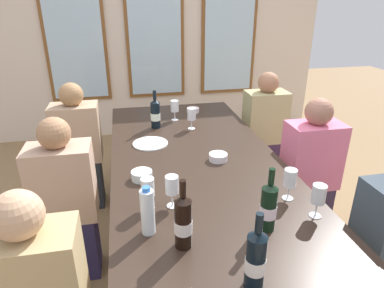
{
  "coord_description": "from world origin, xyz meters",
  "views": [
    {
      "loc": [
        -0.43,
        -1.95,
        1.74
      ],
      "look_at": [
        0.0,
        0.17,
        0.79
      ],
      "focal_mm": 31.93,
      "sensor_mm": 36.0,
      "label": 1
    }
  ],
  "objects_px": {
    "wine_glass_1": "(175,107)",
    "seated_person_1": "(264,133)",
    "tasting_bowl_2": "(218,157)",
    "seated_person_5": "(309,175)",
    "wine_bottle_2": "(155,114)",
    "wine_glass_0": "(192,115)",
    "wine_glass_4": "(172,186)",
    "tasting_bowl_0": "(142,175)",
    "dining_table": "(197,170)",
    "tasting_bowl_1": "(193,110)",
    "seated_person_0": "(79,151)",
    "wine_bottle_3": "(183,222)",
    "wine_glass_2": "(318,196)",
    "white_plate_0": "(150,143)",
    "wine_bottle_1": "(268,207)",
    "wine_bottle_0": "(256,259)",
    "wine_glass_3": "(290,179)",
    "seated_person_4": "(67,205)",
    "wine_glass_5": "(148,189)",
    "water_bottle": "(148,212)"
  },
  "relations": [
    {
      "from": "seated_person_0",
      "to": "wine_glass_4",
      "type": "bearing_deg",
      "value": -64.66
    },
    {
      "from": "wine_glass_5",
      "to": "seated_person_5",
      "type": "height_order",
      "value": "seated_person_5"
    },
    {
      "from": "wine_glass_1",
      "to": "wine_glass_3",
      "type": "xyz_separation_m",
      "value": [
        0.4,
        -1.35,
        0.0
      ]
    },
    {
      "from": "wine_bottle_0",
      "to": "wine_glass_3",
      "type": "height_order",
      "value": "wine_bottle_0"
    },
    {
      "from": "wine_glass_1",
      "to": "wine_glass_0",
      "type": "bearing_deg",
      "value": -67.14
    },
    {
      "from": "wine_glass_4",
      "to": "wine_glass_0",
      "type": "bearing_deg",
      "value": 73.38
    },
    {
      "from": "seated_person_4",
      "to": "wine_glass_1",
      "type": "bearing_deg",
      "value": 45.65
    },
    {
      "from": "seated_person_5",
      "to": "wine_bottle_3",
      "type": "bearing_deg",
      "value": -143.1
    },
    {
      "from": "wine_glass_2",
      "to": "wine_glass_4",
      "type": "xyz_separation_m",
      "value": [
        -0.68,
        0.23,
        0.0
      ]
    },
    {
      "from": "white_plate_0",
      "to": "seated_person_0",
      "type": "xyz_separation_m",
      "value": [
        -0.57,
        0.47,
        -0.22
      ]
    },
    {
      "from": "wine_bottle_2",
      "to": "wine_glass_5",
      "type": "distance_m",
      "value": 1.16
    },
    {
      "from": "wine_glass_1",
      "to": "seated_person_1",
      "type": "height_order",
      "value": "seated_person_1"
    },
    {
      "from": "tasting_bowl_2",
      "to": "wine_glass_5",
      "type": "xyz_separation_m",
      "value": [
        -0.5,
        -0.46,
        0.09
      ]
    },
    {
      "from": "tasting_bowl_1",
      "to": "wine_glass_2",
      "type": "distance_m",
      "value": 1.72
    },
    {
      "from": "tasting_bowl_0",
      "to": "tasting_bowl_2",
      "type": "distance_m",
      "value": 0.53
    },
    {
      "from": "wine_bottle_0",
      "to": "wine_glass_1",
      "type": "height_order",
      "value": "wine_bottle_0"
    },
    {
      "from": "wine_glass_0",
      "to": "wine_bottle_0",
      "type": "bearing_deg",
      "value": -93.4
    },
    {
      "from": "water_bottle",
      "to": "seated_person_5",
      "type": "height_order",
      "value": "seated_person_5"
    },
    {
      "from": "tasting_bowl_0",
      "to": "white_plate_0",
      "type": "bearing_deg",
      "value": 79.36
    },
    {
      "from": "wine_bottle_3",
      "to": "tasting_bowl_1",
      "type": "distance_m",
      "value": 1.83
    },
    {
      "from": "seated_person_0",
      "to": "seated_person_5",
      "type": "xyz_separation_m",
      "value": [
        1.69,
        -0.79,
        0.0
      ]
    },
    {
      "from": "wine_bottle_0",
      "to": "water_bottle",
      "type": "bearing_deg",
      "value": 132.25
    },
    {
      "from": "tasting_bowl_0",
      "to": "wine_glass_0",
      "type": "distance_m",
      "value": 0.88
    },
    {
      "from": "white_plate_0",
      "to": "wine_glass_1",
      "type": "xyz_separation_m",
      "value": [
        0.26,
        0.48,
        0.11
      ]
    },
    {
      "from": "wine_glass_1",
      "to": "wine_glass_4",
      "type": "height_order",
      "value": "same"
    },
    {
      "from": "wine_bottle_0",
      "to": "tasting_bowl_1",
      "type": "xyz_separation_m",
      "value": [
        0.2,
        2.05,
        -0.1
      ]
    },
    {
      "from": "wine_glass_2",
      "to": "seated_person_4",
      "type": "xyz_separation_m",
      "value": [
        -1.29,
        0.68,
        -0.33
      ]
    },
    {
      "from": "wine_glass_5",
      "to": "dining_table",
      "type": "bearing_deg",
      "value": 52.8
    },
    {
      "from": "wine_bottle_2",
      "to": "wine_glass_0",
      "type": "bearing_deg",
      "value": -17.27
    },
    {
      "from": "wine_glass_0",
      "to": "wine_glass_3",
      "type": "bearing_deg",
      "value": -75.01
    },
    {
      "from": "dining_table",
      "to": "tasting_bowl_0",
      "type": "xyz_separation_m",
      "value": [
        -0.37,
        -0.16,
        0.09
      ]
    },
    {
      "from": "wine_bottle_3",
      "to": "tasting_bowl_0",
      "type": "distance_m",
      "value": 0.64
    },
    {
      "from": "wine_bottle_2",
      "to": "tasting_bowl_1",
      "type": "distance_m",
      "value": 0.51
    },
    {
      "from": "wine_bottle_1",
      "to": "wine_glass_0",
      "type": "distance_m",
      "value": 1.33
    },
    {
      "from": "tasting_bowl_1",
      "to": "wine_glass_3",
      "type": "height_order",
      "value": "wine_glass_3"
    },
    {
      "from": "dining_table",
      "to": "tasting_bowl_1",
      "type": "xyz_separation_m",
      "value": [
        0.18,
        1.0,
        0.08
      ]
    },
    {
      "from": "wine_glass_2",
      "to": "tasting_bowl_1",
      "type": "bearing_deg",
      "value": 98.79
    },
    {
      "from": "tasting_bowl_2",
      "to": "seated_person_5",
      "type": "distance_m",
      "value": 0.75
    },
    {
      "from": "wine_bottle_1",
      "to": "seated_person_5",
      "type": "relative_size",
      "value": 0.28
    },
    {
      "from": "water_bottle",
      "to": "seated_person_1",
      "type": "height_order",
      "value": "seated_person_1"
    },
    {
      "from": "white_plate_0",
      "to": "wine_glass_1",
      "type": "relative_size",
      "value": 1.47
    },
    {
      "from": "tasting_bowl_2",
      "to": "seated_person_5",
      "type": "bearing_deg",
      "value": 3.06
    },
    {
      "from": "wine_bottle_3",
      "to": "wine_glass_0",
      "type": "bearing_deg",
      "value": 77.07
    },
    {
      "from": "wine_bottle_2",
      "to": "wine_bottle_1",
      "type": "bearing_deg",
      "value": -75.52
    },
    {
      "from": "white_plate_0",
      "to": "water_bottle",
      "type": "distance_m",
      "value": 1.02
    },
    {
      "from": "wine_bottle_1",
      "to": "wine_bottle_3",
      "type": "xyz_separation_m",
      "value": [
        -0.4,
        -0.04,
        0.01
      ]
    },
    {
      "from": "wine_bottle_3",
      "to": "wine_glass_3",
      "type": "xyz_separation_m",
      "value": [
        0.61,
        0.26,
        -0.01
      ]
    },
    {
      "from": "tasting_bowl_1",
      "to": "seated_person_5",
      "type": "relative_size",
      "value": 0.1
    },
    {
      "from": "water_bottle",
      "to": "wine_glass_1",
      "type": "distance_m",
      "value": 1.53
    },
    {
      "from": "wine_bottle_1",
      "to": "wine_bottle_2",
      "type": "distance_m",
      "value": 1.46
    }
  ]
}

